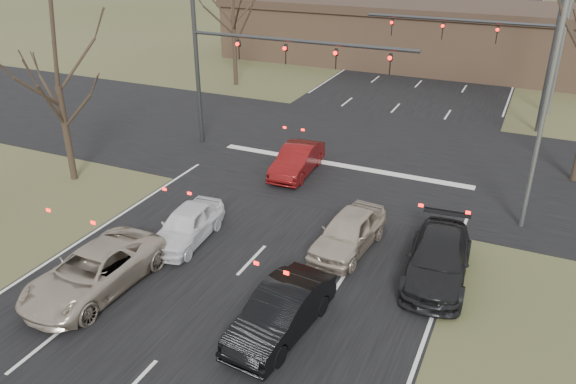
% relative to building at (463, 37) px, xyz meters
% --- Properties ---
extents(ground, '(360.00, 360.00, 0.00)m').
position_rel_building_xyz_m(ground, '(-2.00, -38.00, -2.67)').
color(ground, '#444C28').
rests_on(ground, ground).
extents(road_main, '(14.00, 300.00, 0.02)m').
position_rel_building_xyz_m(road_main, '(-2.00, 22.00, -2.66)').
color(road_main, black).
rests_on(road_main, ground).
extents(road_cross, '(200.00, 14.00, 0.02)m').
position_rel_building_xyz_m(road_cross, '(-2.00, -23.00, -2.65)').
color(road_cross, black).
rests_on(road_cross, ground).
extents(building, '(42.40, 10.40, 5.30)m').
position_rel_building_xyz_m(building, '(0.00, 0.00, 0.00)').
color(building, '#815F45').
rests_on(building, ground).
extents(mast_arm_near, '(12.12, 0.24, 8.00)m').
position_rel_building_xyz_m(mast_arm_near, '(-7.23, -25.00, 2.41)').
color(mast_arm_near, '#383A3D').
rests_on(mast_arm_near, ground).
extents(mast_arm_far, '(11.12, 0.24, 8.00)m').
position_rel_building_xyz_m(mast_arm_far, '(4.18, -15.00, 2.35)').
color(mast_arm_far, '#383A3D').
rests_on(mast_arm_far, ground).
extents(streetlight_right_near, '(2.34, 0.25, 10.00)m').
position_rel_building_xyz_m(streetlight_right_near, '(6.82, -28.00, 2.92)').
color(streetlight_right_near, gray).
rests_on(streetlight_right_near, ground).
extents(streetlight_right_far, '(2.34, 0.25, 10.00)m').
position_rel_building_xyz_m(streetlight_right_far, '(7.32, -11.00, 2.92)').
color(streetlight_right_far, gray).
rests_on(streetlight_right_far, ground).
extents(tree_left_near, '(5.10, 5.10, 8.50)m').
position_rel_building_xyz_m(tree_left_near, '(-13.50, -32.00, 3.90)').
color(tree_left_near, black).
rests_on(tree_left_near, ground).
extents(car_silver_suv, '(2.64, 5.46, 1.50)m').
position_rel_building_xyz_m(car_silver_suv, '(-6.00, -38.86, -1.92)').
color(car_silver_suv, '#B8A995').
rests_on(car_silver_suv, ground).
extents(car_white_sedan, '(1.99, 4.25, 1.41)m').
position_rel_building_xyz_m(car_white_sedan, '(-5.00, -34.74, -1.96)').
color(car_white_sedan, white).
rests_on(car_white_sedan, ground).
extents(car_black_hatch, '(2.01, 4.69, 1.50)m').
position_rel_building_xyz_m(car_black_hatch, '(0.73, -38.22, -1.91)').
color(car_black_hatch, black).
rests_on(car_black_hatch, ground).
extents(car_charcoal_sedan, '(2.49, 5.32, 1.50)m').
position_rel_building_xyz_m(car_charcoal_sedan, '(4.50, -33.23, -1.91)').
color(car_charcoal_sedan, black).
rests_on(car_charcoal_sedan, ground).
extents(car_red_ahead, '(1.75, 4.46, 1.45)m').
position_rel_building_xyz_m(car_red_ahead, '(-3.70, -26.87, -1.94)').
color(car_red_ahead, '#630E0E').
rests_on(car_red_ahead, ground).
extents(car_silver_ahead, '(2.17, 4.57, 1.51)m').
position_rel_building_xyz_m(car_silver_ahead, '(1.00, -32.72, -1.91)').
color(car_silver_ahead, beige).
rests_on(car_silver_ahead, ground).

